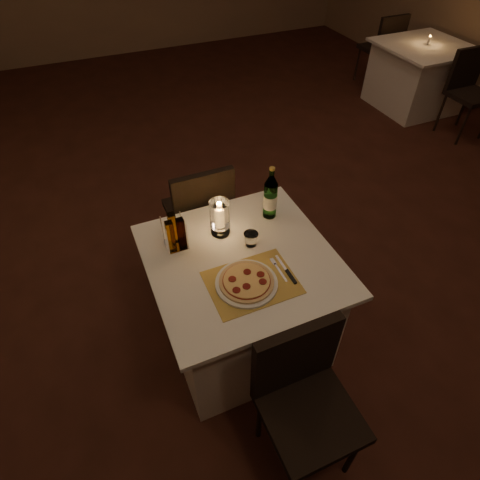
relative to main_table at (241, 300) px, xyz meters
name	(u,v)px	position (x,y,z in m)	size (l,w,h in m)	color
floor	(228,265)	(0.16, 0.63, -0.38)	(8.00, 10.00, 0.02)	#401D14
main_table	(241,300)	(0.00, 0.00, 0.00)	(1.00, 1.00, 0.74)	white
chair_near	(303,391)	(0.00, -0.71, 0.18)	(0.42, 0.42, 0.90)	black
chair_far	(201,209)	(0.00, 0.71, 0.18)	(0.42, 0.42, 0.90)	black
placemat	(252,282)	(-0.02, -0.18, 0.37)	(0.45, 0.34, 0.00)	gold
plate	(246,283)	(-0.05, -0.18, 0.38)	(0.32, 0.32, 0.01)	white
pizza	(247,281)	(-0.05, -0.18, 0.39)	(0.28, 0.28, 0.02)	#D8B77F
fork	(278,268)	(0.14, -0.15, 0.37)	(0.02, 0.18, 0.00)	silver
knife	(289,274)	(0.18, -0.21, 0.37)	(0.02, 0.22, 0.01)	black
tumbler	(251,239)	(0.09, 0.08, 0.41)	(0.08, 0.08, 0.08)	white
water_bottle	(270,197)	(0.30, 0.27, 0.50)	(0.08, 0.08, 0.34)	#6BB662
hurricane_candle	(220,215)	(-0.03, 0.24, 0.50)	(0.12, 0.12, 0.22)	white
cruet_caddy	(175,234)	(-0.30, 0.23, 0.46)	(0.12, 0.12, 0.21)	white
neighbor_table_right	(418,77)	(3.34, 2.28, 0.00)	(1.00, 1.00, 0.74)	white
neighbor_chair_ra	(469,84)	(3.34, 1.57, 0.18)	(0.42, 0.42, 0.90)	black
neighbor_chair_rb	(384,43)	(3.34, 3.00, 0.18)	(0.42, 0.42, 0.90)	black
neighbor_candle_right	(429,40)	(3.34, 2.28, 0.41)	(0.03, 0.03, 0.11)	white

